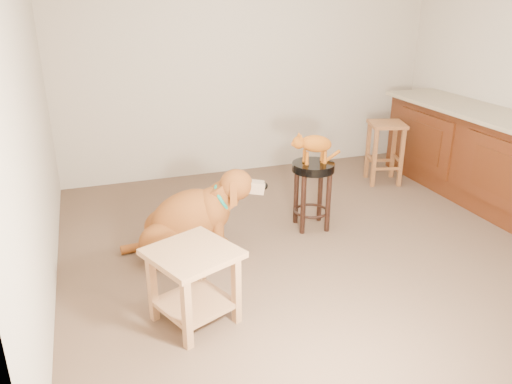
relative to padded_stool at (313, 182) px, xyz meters
name	(u,v)px	position (x,y,z in m)	size (l,w,h in m)	color
floor	(322,237)	(0.01, -0.23, -0.45)	(4.50, 4.00, 0.01)	brown
room_shell	(333,44)	(0.01, -0.23, 1.23)	(4.54, 4.04, 2.62)	#BFAF9A
cabinet_run	(481,159)	(1.96, 0.07, -0.01)	(0.70, 2.56, 0.94)	#50230E
padded_stool	(313,182)	(0.00, 0.00, 0.00)	(0.38, 0.38, 0.63)	black
wood_stool	(384,152)	(1.29, 0.83, -0.08)	(0.47, 0.47, 0.70)	brown
side_table	(194,275)	(-1.34, -1.07, -0.10)	(0.67, 0.67, 0.53)	#9B6E48
golden_retriever	(188,221)	(-1.18, -0.13, -0.15)	(1.19, 0.71, 0.79)	brown
tabby_kitten	(313,145)	(-0.01, 0.00, 0.35)	(0.51, 0.18, 0.31)	#8B430D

